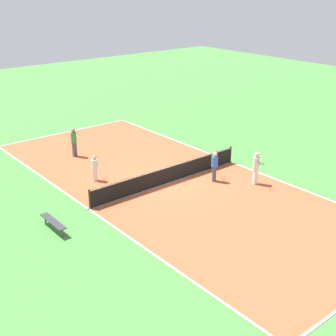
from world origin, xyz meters
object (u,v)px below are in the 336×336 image
tennis_net (168,174)px  bench (53,222)px  player_far_green (74,140)px  tennis_ball_right_alley (303,197)px  tennis_ball_left_sideline (83,175)px  player_far_white (256,166)px  player_near_blue (215,164)px  player_near_white (95,166)px

tennis_net → bench: bearing=5.9°
player_far_green → tennis_ball_right_alley: bearing=-60.2°
tennis_ball_left_sideline → tennis_ball_right_alley: bearing=126.7°
bench → player_far_white: (-10.75, 2.33, 0.68)m
player_near_blue → tennis_ball_left_sideline: player_near_blue is taller
tennis_net → player_far_white: player_far_white is taller
tennis_net → player_far_green: size_ratio=5.35×
tennis_ball_left_sideline → player_far_white: bearing=134.0°
bench → player_far_green: 9.32m
tennis_ball_right_alley → player_near_white: bearing=-50.9°
player_far_green → player_far_white: player_far_green is taller
tennis_ball_right_alley → tennis_ball_left_sideline: bearing=-53.3°
player_near_white → tennis_ball_left_sideline: size_ratio=21.49×
tennis_ball_right_alley → tennis_ball_left_sideline: same height
player_far_white → player_near_white: 8.74m
tennis_net → player_near_white: (2.88, -2.81, 0.31)m
bench → player_near_blue: 9.34m
tennis_net → tennis_ball_left_sideline: size_ratio=144.62×
player_near_blue → player_far_green: player_far_green is taller
player_far_white → tennis_ball_left_sideline: player_far_white is taller
player_near_white → player_far_green: bearing=23.2°
player_far_green → tennis_ball_left_sideline: (1.19, 3.06, -1.03)m
player_near_blue → player_far_green: bearing=64.5°
tennis_net → player_near_blue: size_ratio=5.79×
player_near_white → tennis_ball_left_sideline: bearing=48.0°
player_far_white → player_near_white: size_ratio=1.24×
bench → tennis_ball_right_alley: 12.35m
tennis_net → tennis_ball_left_sideline: tennis_net is taller
tennis_net → bench: (7.17, 0.74, -0.14)m
tennis_net → player_near_white: size_ratio=6.73×
bench → player_near_white: 5.59m
player_far_white → tennis_ball_right_alley: bearing=34.9°
tennis_ball_right_alley → tennis_net: bearing=-54.7°
player_near_white → tennis_ball_right_alley: (-6.98, 8.60, -0.79)m
player_near_white → player_far_white: bearing=-95.6°
tennis_ball_right_alley → bench: bearing=-24.1°
player_far_white → player_near_white: player_far_white is taller
player_far_white → tennis_ball_right_alley: 2.95m
tennis_net → player_near_white: 4.03m
player_far_green → player_far_white: size_ratio=1.01×
tennis_net → tennis_ball_right_alley: 7.11m
player_near_white → tennis_ball_left_sideline: (0.21, -1.04, -0.79)m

